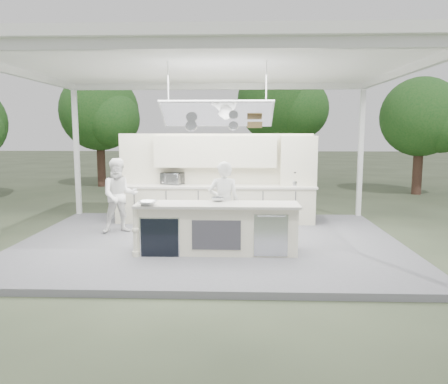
{
  "coord_description": "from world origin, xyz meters",
  "views": [
    {
      "loc": [
        0.62,
        -9.07,
        2.43
      ],
      "look_at": [
        0.28,
        0.4,
        1.11
      ],
      "focal_mm": 35.0,
      "sensor_mm": 36.0,
      "label": 1
    }
  ],
  "objects_px": {
    "head_chef": "(224,204)",
    "sous_chef": "(119,196)",
    "back_counter": "(215,204)",
    "demo_island": "(216,228)"
  },
  "relations": [
    {
      "from": "head_chef",
      "to": "sous_chef",
      "type": "relative_size",
      "value": 1.01
    },
    {
      "from": "demo_island",
      "to": "back_counter",
      "type": "bearing_deg",
      "value": 93.63
    },
    {
      "from": "back_counter",
      "to": "sous_chef",
      "type": "relative_size",
      "value": 2.97
    },
    {
      "from": "back_counter",
      "to": "head_chef",
      "type": "distance_m",
      "value": 2.34
    },
    {
      "from": "sous_chef",
      "to": "demo_island",
      "type": "bearing_deg",
      "value": -54.8
    },
    {
      "from": "back_counter",
      "to": "demo_island",
      "type": "bearing_deg",
      "value": -86.37
    },
    {
      "from": "demo_island",
      "to": "sous_chef",
      "type": "distance_m",
      "value": 2.82
    },
    {
      "from": "demo_island",
      "to": "back_counter",
      "type": "relative_size",
      "value": 0.61
    },
    {
      "from": "head_chef",
      "to": "sous_chef",
      "type": "bearing_deg",
      "value": -25.68
    },
    {
      "from": "demo_island",
      "to": "sous_chef",
      "type": "relative_size",
      "value": 1.82
    }
  ]
}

